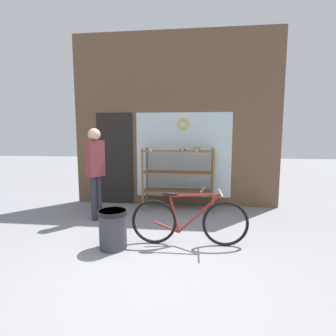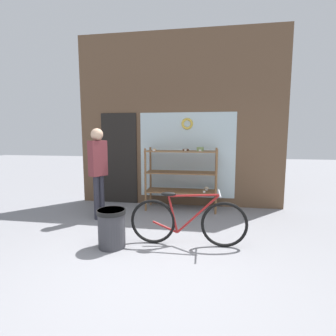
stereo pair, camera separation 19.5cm
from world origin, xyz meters
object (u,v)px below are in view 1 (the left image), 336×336
Objects in this scene: bicycle at (189,221)px; trash_bin at (113,227)px; display_case at (179,172)px; pedestrian at (95,166)px.

bicycle is 3.08× the size of trash_bin.
display_case is at bearing 68.99° from trash_bin.
trash_bin is at bearing 61.99° from pedestrian.
bicycle is 1.10m from trash_bin.
display_case is 2.71× the size of trash_bin.
display_case is at bearing 96.91° from bicycle.
trash_bin is (0.71, -1.18, -0.72)m from pedestrian.
bicycle is (0.28, -1.83, -0.45)m from display_case.
pedestrian is 3.11× the size of trash_bin.
display_case reaches higher than trash_bin.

